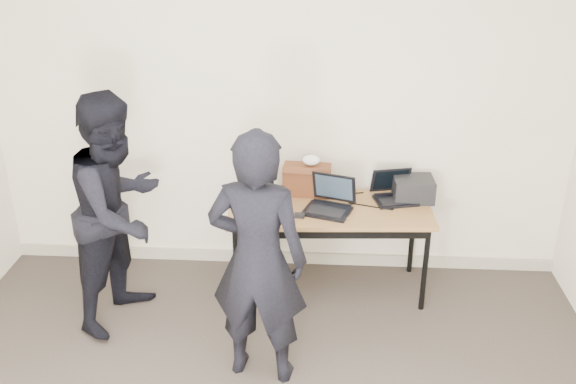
# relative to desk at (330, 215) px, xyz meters

# --- Properties ---
(room) EXTENTS (4.60, 4.60, 2.80)m
(room) POSITION_rel_desk_xyz_m (-0.40, -1.84, 0.69)
(room) COLOR #3A322C
(room) RESTS_ON ground
(desk) EXTENTS (1.54, 0.74, 0.72)m
(desk) POSITION_rel_desk_xyz_m (0.00, 0.00, 0.00)
(desk) COLOR olive
(desk) RESTS_ON ground
(laptop_beige) EXTENTS (0.30, 0.29, 0.21)m
(laptop_beige) POSITION_rel_desk_xyz_m (-0.52, 0.01, 0.10)
(laptop_beige) COLOR beige
(laptop_beige) RESTS_ON desk
(laptop_center) EXTENTS (0.41, 0.40, 0.25)m
(laptop_center) POSITION_rel_desk_xyz_m (-0.00, -0.03, 0.12)
(laptop_center) COLOR black
(laptop_center) RESTS_ON desk
(laptop_right) EXTENTS (0.36, 0.35, 0.22)m
(laptop_right) POSITION_rel_desk_xyz_m (0.48, 0.18, 0.11)
(laptop_right) COLOR black
(laptop_right) RESTS_ON desk
(leather_satchel) EXTENTS (0.37, 0.20, 0.25)m
(leather_satchel) POSITION_rel_desk_xyz_m (-0.18, 0.23, 0.19)
(leather_satchel) COLOR #592D17
(leather_satchel) RESTS_ON desk
(tissue) EXTENTS (0.15, 0.12, 0.08)m
(tissue) POSITION_rel_desk_xyz_m (-0.15, 0.23, 0.34)
(tissue) COLOR white
(tissue) RESTS_ON leather_satchel
(equipment_box) EXTENTS (0.31, 0.26, 0.17)m
(equipment_box) POSITION_rel_desk_xyz_m (0.63, 0.19, 0.14)
(equipment_box) COLOR black
(equipment_box) RESTS_ON desk
(power_brick) EXTENTS (0.08, 0.06, 0.03)m
(power_brick) POSITION_rel_desk_xyz_m (-0.22, -0.17, 0.07)
(power_brick) COLOR black
(power_brick) RESTS_ON desk
(cables) EXTENTS (1.14, 0.51, 0.01)m
(cables) POSITION_rel_desk_xyz_m (0.05, 0.01, 0.06)
(cables) COLOR black
(cables) RESTS_ON desk
(person_typist) EXTENTS (0.66, 0.49, 1.67)m
(person_typist) POSITION_rel_desk_xyz_m (-0.44, -0.97, 0.17)
(person_typist) COLOR black
(person_typist) RESTS_ON ground
(person_observer) EXTENTS (0.89, 1.00, 1.70)m
(person_observer) POSITION_rel_desk_xyz_m (-1.46, -0.39, 0.19)
(person_observer) COLOR black
(person_observer) RESTS_ON ground
(baseboard) EXTENTS (4.50, 0.03, 0.10)m
(baseboard) POSITION_rel_desk_xyz_m (-0.40, 0.39, -0.61)
(baseboard) COLOR #A8A18B
(baseboard) RESTS_ON ground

